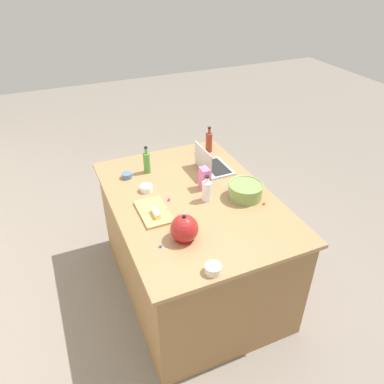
# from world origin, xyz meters

# --- Properties ---
(ground_plane) EXTENTS (12.00, 12.00, 0.00)m
(ground_plane) POSITION_xyz_m (0.00, 0.00, 0.00)
(ground_plane) COLOR slate
(island_counter) EXTENTS (1.63, 1.16, 0.90)m
(island_counter) POSITION_xyz_m (0.00, 0.00, 0.45)
(island_counter) COLOR olive
(island_counter) RESTS_ON ground
(laptop) EXTENTS (0.31, 0.23, 0.22)m
(laptop) POSITION_xyz_m (0.31, -0.31, 0.95)
(laptop) COLOR #B7B7BC
(laptop) RESTS_ON island_counter
(mixing_bowl_large) EXTENTS (0.26, 0.26, 0.11)m
(mixing_bowl_large) POSITION_xyz_m (-0.15, -0.36, 0.96)
(mixing_bowl_large) COLOR #72934C
(mixing_bowl_large) RESTS_ON island_counter
(bottle_soy) EXTENTS (0.06, 0.06, 0.24)m
(bottle_soy) POSITION_xyz_m (0.63, -0.44, 0.99)
(bottle_soy) COLOR maroon
(bottle_soy) RESTS_ON island_counter
(bottle_olive) EXTENTS (0.06, 0.06, 0.23)m
(bottle_olive) POSITION_xyz_m (0.49, 0.19, 0.99)
(bottle_olive) COLOR #4C8C38
(bottle_olive) RESTS_ON island_counter
(bottle_vinegar) EXTENTS (0.07, 0.07, 0.21)m
(bottle_vinegar) POSITION_xyz_m (-0.07, -0.09, 0.98)
(bottle_vinegar) COLOR white
(bottle_vinegar) RESTS_ON island_counter
(kettle) EXTENTS (0.21, 0.18, 0.20)m
(kettle) POSITION_xyz_m (-0.40, 0.23, 0.98)
(kettle) COLOR maroon
(kettle) RESTS_ON island_counter
(cutting_board) EXTENTS (0.34, 0.19, 0.02)m
(cutting_board) POSITION_xyz_m (-0.07, 0.32, 0.91)
(cutting_board) COLOR tan
(cutting_board) RESTS_ON island_counter
(butter_stick_left) EXTENTS (0.11, 0.04, 0.04)m
(butter_stick_left) POSITION_xyz_m (-0.12, 0.32, 0.94)
(butter_stick_left) COLOR #F4E58C
(butter_stick_left) RESTS_ON cutting_board
(ramekin_small) EXTENTS (0.08, 0.08, 0.04)m
(ramekin_small) POSITION_xyz_m (0.47, 0.37, 0.92)
(ramekin_small) COLOR slate
(ramekin_small) RESTS_ON island_counter
(ramekin_medium) EXTENTS (0.10, 0.10, 0.05)m
(ramekin_medium) POSITION_xyz_m (-0.74, 0.19, 0.92)
(ramekin_medium) COLOR beige
(ramekin_medium) RESTS_ON island_counter
(ramekin_wide) EXTENTS (0.09, 0.09, 0.05)m
(ramekin_wide) POSITION_xyz_m (0.22, 0.28, 0.92)
(ramekin_wide) COLOR white
(ramekin_wide) RESTS_ON island_counter
(candy_bag) EXTENTS (0.09, 0.06, 0.17)m
(candy_bag) POSITION_xyz_m (0.09, -0.14, 0.99)
(candy_bag) COLOR pink
(candy_bag) RESTS_ON island_counter
(candy_0) EXTENTS (0.02, 0.02, 0.02)m
(candy_0) POSITION_xyz_m (-0.42, 0.39, 0.91)
(candy_0) COLOR blue
(candy_0) RESTS_ON island_counter
(candy_1) EXTENTS (0.01, 0.01, 0.01)m
(candy_1) POSITION_xyz_m (0.68, -0.35, 0.91)
(candy_1) COLOR orange
(candy_1) RESTS_ON island_counter
(candy_2) EXTENTS (0.02, 0.02, 0.02)m
(candy_2) POSITION_xyz_m (-0.29, -0.45, 0.91)
(candy_2) COLOR orange
(candy_2) RESTS_ON island_counter
(candy_3) EXTENTS (0.02, 0.02, 0.02)m
(candy_3) POSITION_xyz_m (0.03, 0.17, 0.91)
(candy_3) COLOR #CC3399
(candy_3) RESTS_ON island_counter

